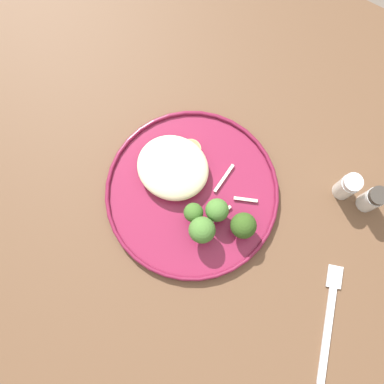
{
  "coord_description": "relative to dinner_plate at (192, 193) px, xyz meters",
  "views": [
    {
      "loc": [
        0.1,
        -0.13,
        1.55
      ],
      "look_at": [
        0.02,
        0.02,
        0.76
      ],
      "focal_mm": 45.71,
      "sensor_mm": 36.0,
      "label": 1
    }
  ],
  "objects": [
    {
      "name": "ground",
      "position": [
        -0.02,
        -0.02,
        -0.75
      ],
      "size": [
        6.0,
        6.0,
        0.0
      ],
      "primitive_type": "plane",
      "color": "#665B51"
    },
    {
      "name": "wooden_dining_table",
      "position": [
        -0.02,
        -0.02,
        -0.09
      ],
      "size": [
        1.4,
        1.0,
        0.74
      ],
      "color": "brown",
      "rests_on": "ground"
    },
    {
      "name": "dinner_plate",
      "position": [
        0.0,
        0.0,
        0.0
      ],
      "size": [
        0.29,
        0.29,
        0.02
      ],
      "color": "maroon",
      "rests_on": "wooden_dining_table"
    },
    {
      "name": "noodle_bed",
      "position": [
        -0.05,
        0.02,
        0.02
      ],
      "size": [
        0.12,
        0.11,
        0.04
      ],
      "color": "beige",
      "rests_on": "dinner_plate"
    },
    {
      "name": "seared_scallop_front_small",
      "position": [
        -0.04,
        -0.01,
        0.01
      ],
      "size": [
        0.03,
        0.03,
        0.02
      ],
      "color": "beige",
      "rests_on": "dinner_plate"
    },
    {
      "name": "seared_scallop_half_hidden",
      "position": [
        0.0,
        0.02,
        0.01
      ],
      "size": [
        0.02,
        0.02,
        0.01
      ],
      "color": "#DBB77A",
      "rests_on": "dinner_plate"
    },
    {
      "name": "seared_scallop_tiny_bay",
      "position": [
        -0.04,
        0.06,
        0.01
      ],
      "size": [
        0.04,
        0.04,
        0.02
      ],
      "color": "#DBB77A",
      "rests_on": "dinner_plate"
    },
    {
      "name": "seared_scallop_left_edge",
      "position": [
        -0.06,
        -0.0,
        0.01
      ],
      "size": [
        0.03,
        0.03,
        0.01
      ],
      "color": "beige",
      "rests_on": "dinner_plate"
    },
    {
      "name": "seared_scallop_tilted_round",
      "position": [
        -0.07,
        0.01,
        0.01
      ],
      "size": [
        0.03,
        0.03,
        0.01
      ],
      "color": "#DBB77A",
      "rests_on": "dinner_plate"
    },
    {
      "name": "seared_scallop_on_noodles",
      "position": [
        -0.04,
        0.01,
        0.01
      ],
      "size": [
        0.02,
        0.02,
        0.02
      ],
      "color": "#DBB77A",
      "rests_on": "dinner_plate"
    },
    {
      "name": "broccoli_floret_front_edge",
      "position": [
        0.05,
        -0.05,
        0.04
      ],
      "size": [
        0.04,
        0.04,
        0.06
      ],
      "color": "#89A356",
      "rests_on": "dinner_plate"
    },
    {
      "name": "broccoli_floret_split_head",
      "position": [
        0.05,
        -0.01,
        0.04
      ],
      "size": [
        0.04,
        0.04,
        0.05
      ],
      "color": "#89A356",
      "rests_on": "dinner_plate"
    },
    {
      "name": "broccoli_floret_left_leaning",
      "position": [
        0.1,
        -0.01,
        0.04
      ],
      "size": [
        0.04,
        0.04,
        0.06
      ],
      "color": "#89A356",
      "rests_on": "dinner_plate"
    },
    {
      "name": "broccoli_floret_small_sprig",
      "position": [
        0.02,
        -0.03,
        0.03
      ],
      "size": [
        0.03,
        0.03,
        0.05
      ],
      "color": "#89A356",
      "rests_on": "dinner_plate"
    },
    {
      "name": "onion_sliver_long_sliver",
      "position": [
        0.03,
        0.05,
        0.01
      ],
      "size": [
        0.01,
        0.06,
        0.0
      ],
      "primitive_type": "cube",
      "rotation": [
        0.0,
        0.0,
        1.47
      ],
      "color": "silver",
      "rests_on": "dinner_plate"
    },
    {
      "name": "onion_sliver_pale_crescent",
      "position": [
        0.06,
        -0.02,
        0.01
      ],
      "size": [
        0.03,
        0.06,
        0.0
      ],
      "primitive_type": "cube",
      "rotation": [
        0.0,
        0.0,
        1.21
      ],
      "color": "silver",
      "rests_on": "dinner_plate"
    },
    {
      "name": "onion_sliver_curled_piece",
      "position": [
        0.08,
        0.03,
        0.01
      ],
      "size": [
        0.04,
        0.02,
        0.0
      ],
      "primitive_type": "cube",
      "rotation": [
        0.0,
        0.0,
        0.37
      ],
      "color": "silver",
      "rests_on": "dinner_plate"
    },
    {
      "name": "dinner_fork",
      "position": [
        0.29,
        -0.07,
        -0.01
      ],
      "size": [
        0.07,
        0.18,
        0.0
      ],
      "color": "silver",
      "rests_on": "wooden_dining_table"
    },
    {
      "name": "salt_shaker",
      "position": [
        0.22,
        0.13,
        0.02
      ],
      "size": [
        0.03,
        0.03,
        0.07
      ],
      "color": "white",
      "rests_on": "wooden_dining_table"
    },
    {
      "name": "pepper_shaker",
      "position": [
        0.26,
        0.13,
        0.02
      ],
      "size": [
        0.03,
        0.03,
        0.07
      ],
      "color": "white",
      "rests_on": "wooden_dining_table"
    }
  ]
}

